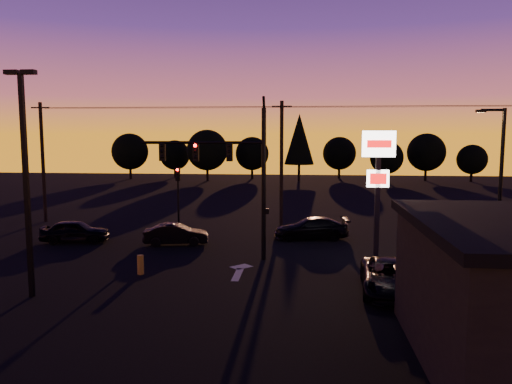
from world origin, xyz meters
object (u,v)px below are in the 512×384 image
pylon_sign (378,172)px  suv_parked (389,277)px  car_right (311,228)px  car_mid (176,234)px  streetlight (499,176)px  secondary_signal (178,189)px  traffic_signal_mast (233,167)px  car_left (75,231)px  bollard (140,265)px  parking_lot_light (25,169)px

pylon_sign → suv_parked: pylon_sign is taller
car_right → car_mid: bearing=-80.9°
pylon_sign → car_right: (-2.90, 8.02, -4.23)m
pylon_sign → streetlight: (6.91, 4.00, -0.49)m
secondary_signal → car_right: (9.10, -1.97, -2.18)m
traffic_signal_mast → car_right: bearing=52.8°
car_left → car_mid: (6.35, -0.03, -0.06)m
secondary_signal → car_mid: bearing=-77.8°
car_left → suv_parked: bearing=-124.6°
secondary_signal → streetlight: bearing=-17.6°
streetlight → car_left: 24.65m
secondary_signal → bollard: bearing=-85.4°
streetlight → car_mid: size_ratio=2.08×
parking_lot_light → streetlight: bearing=21.7°
secondary_signal → pylon_sign: 15.75m
bollard → traffic_signal_mast: bearing=39.8°
parking_lot_light → car_mid: size_ratio=2.38×
traffic_signal_mast → pylon_sign: (7.10, -2.49, -0.02)m
pylon_sign → car_right: size_ratio=1.44×
suv_parked → streetlight: bearing=49.2°
traffic_signal_mast → suv_parked: (7.30, -5.12, -4.25)m
car_left → car_mid: size_ratio=1.06×
pylon_sign → car_left: 18.78m
car_left → car_right: (14.50, 2.38, -0.01)m
secondary_signal → bollard: secondary_signal is taller
streetlight → bollard: size_ratio=8.65×
parking_lot_light → streetlight: size_ratio=1.14×
pylon_sign → bollard: pylon_sign is taller
bollard → car_mid: bearing=89.4°
parking_lot_light → pylon_sign: size_ratio=1.34×
pylon_sign → car_mid: pylon_sign is taller
traffic_signal_mast → car_left: (-10.31, 3.14, -4.24)m
secondary_signal → suv_parked: size_ratio=0.89×
streetlight → car_mid: 18.43m
secondary_signal → suv_parked: (12.21, -12.61, -2.18)m
parking_lot_light → pylon_sign: (14.50, 4.50, -0.36)m
car_mid → car_right: size_ratio=0.81×
traffic_signal_mast → pylon_sign: bearing=-19.4°
car_mid → car_right: (8.15, 2.41, 0.05)m
traffic_signal_mast → pylon_sign: size_ratio=1.26×
bollard → car_left: 9.04m
car_mid → car_right: car_right is taller
streetlight → suv_parked: size_ratio=1.63×
bollard → car_mid: size_ratio=0.24×
car_right → streetlight: bearing=60.4°
car_right → suv_parked: (3.11, -10.64, -0.00)m
traffic_signal_mast → streetlight: traffic_signal_mast is taller
suv_parked → parking_lot_light: bearing=-168.2°
streetlight → suv_parked: (-6.70, -6.62, -3.74)m
traffic_signal_mast → suv_parked: size_ratio=1.75×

